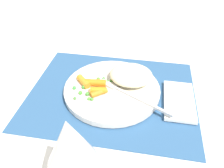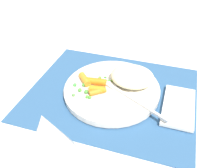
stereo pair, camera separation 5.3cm
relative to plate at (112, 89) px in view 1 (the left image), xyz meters
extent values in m
plane|color=white|center=(0.00, 0.00, -0.01)|extent=(2.40, 2.40, 0.00)
cube|color=#2D5684|center=(0.00, 0.00, -0.01)|extent=(0.41, 0.33, 0.01)
cylinder|color=silver|center=(0.00, 0.00, 0.00)|extent=(0.24, 0.24, 0.02)
ellipsoid|color=beige|center=(-0.04, -0.03, 0.03)|extent=(0.11, 0.09, 0.04)
cylinder|color=orange|center=(0.03, 0.03, 0.02)|extent=(0.04, 0.02, 0.02)
cylinder|color=orange|center=(0.07, 0.00, 0.02)|extent=(0.04, 0.04, 0.02)
cylinder|color=orange|center=(0.04, 0.00, 0.02)|extent=(0.05, 0.02, 0.02)
cylinder|color=orange|center=(0.03, 0.03, 0.01)|extent=(0.04, 0.04, 0.01)
sphere|color=green|center=(0.04, 0.05, 0.01)|extent=(0.01, 0.01, 0.01)
sphere|color=green|center=(0.09, 0.02, 0.01)|extent=(0.01, 0.01, 0.01)
sphere|color=green|center=(0.01, -0.02, 0.01)|extent=(0.01, 0.01, 0.01)
sphere|color=#58AA44|center=(0.05, -0.01, 0.01)|extent=(0.01, 0.01, 0.01)
sphere|color=green|center=(0.07, 0.02, 0.01)|extent=(0.01, 0.01, 0.01)
sphere|color=#3E9039|center=(0.03, -0.03, 0.01)|extent=(0.01, 0.01, 0.01)
sphere|color=green|center=(0.07, 0.04, 0.01)|extent=(0.01, 0.01, 0.01)
sphere|color=green|center=(0.06, 0.01, 0.01)|extent=(0.01, 0.01, 0.01)
sphere|color=green|center=(0.05, 0.04, 0.01)|extent=(0.01, 0.01, 0.01)
sphere|color=#4FA233|center=(0.04, 0.00, 0.01)|extent=(0.01, 0.01, 0.01)
sphere|color=#539046|center=(0.08, 0.06, 0.01)|extent=(0.01, 0.01, 0.01)
sphere|color=#539934|center=(0.04, -0.02, 0.01)|extent=(0.01, 0.01, 0.01)
sphere|color=green|center=(0.04, 0.05, 0.01)|extent=(0.01, 0.01, 0.01)
sphere|color=green|center=(0.01, -0.02, 0.01)|extent=(0.01, 0.01, 0.01)
cube|color=silver|center=(0.01, -0.01, 0.01)|extent=(0.05, 0.04, 0.01)
cube|color=silver|center=(-0.08, 0.04, 0.01)|extent=(0.14, 0.08, 0.01)
cone|color=silver|center=(0.01, 0.25, 0.12)|extent=(0.07, 0.07, 0.09)
cube|color=white|center=(-0.16, 0.01, 0.00)|extent=(0.07, 0.13, 0.01)
camera|label=1|loc=(-0.07, 0.42, 0.37)|focal=36.18mm
camera|label=2|loc=(-0.13, 0.41, 0.37)|focal=36.18mm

